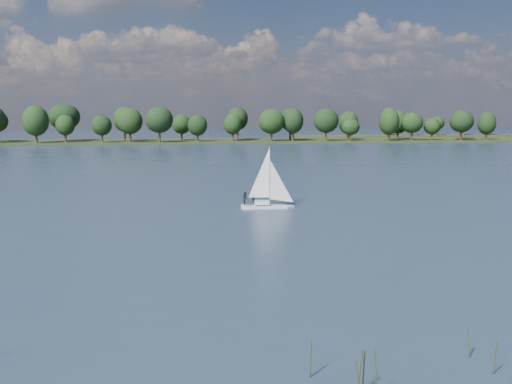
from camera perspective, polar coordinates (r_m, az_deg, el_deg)
ground at (r=131.10m, az=-4.95°, el=2.76°), size 700.00×700.00×0.00m
far_shore at (r=242.84m, az=-5.89°, el=5.01°), size 660.00×40.00×1.50m
far_shore_back at (r=334.04m, az=22.67°, el=5.19°), size 220.00×30.00×1.40m
sailboat at (r=69.06m, az=0.86°, el=0.18°), size 6.05×1.92×7.88m
treeline at (r=238.86m, az=-9.19°, el=6.84°), size 562.59×74.33×18.28m
reeds at (r=24.14m, az=-2.18°, el=-17.79°), size 59.31×12.55×2.13m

